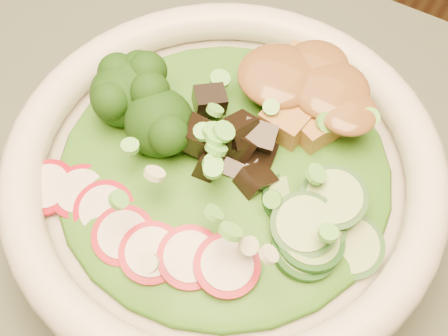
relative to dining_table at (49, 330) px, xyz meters
The scene contains 10 objects.
dining_table is the anchor object (origin of this frame).
salad_bowl 0.22m from the dining_table, 49.70° to the left, with size 0.30×0.30×0.08m.
lettuce_bed 0.24m from the dining_table, 49.70° to the left, with size 0.22×0.22×0.03m, color #195A12.
broccoli_florets 0.24m from the dining_table, 75.06° to the left, with size 0.09×0.08×0.05m, color black, non-canonical shape.
radish_slices 0.21m from the dining_table, 29.85° to the left, with size 0.12×0.04×0.02m, color maroon, non-canonical shape.
cucumber_slices 0.28m from the dining_table, 30.80° to the left, with size 0.08×0.08×0.04m, color #92B262, non-canonical shape.
mushroom_heap 0.26m from the dining_table, 51.63° to the left, with size 0.08×0.08×0.04m, color black, non-canonical shape.
tofu_cubes 0.30m from the dining_table, 56.97° to the left, with size 0.10×0.07×0.04m, color olive, non-canonical shape.
peanut_sauce 0.31m from the dining_table, 56.97° to the left, with size 0.08×0.06×0.02m, color brown.
scallion_garnish 0.26m from the dining_table, 49.70° to the left, with size 0.21×0.21×0.03m, color #5DBA41, non-canonical shape.
Camera 1 is at (0.22, -0.07, 1.16)m, focal length 50.00 mm.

